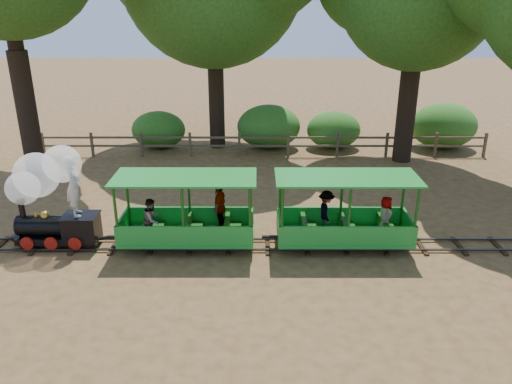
{
  "coord_description": "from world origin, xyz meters",
  "views": [
    {
      "loc": [
        -0.28,
        -11.6,
        6.03
      ],
      "look_at": [
        -0.3,
        0.5,
        1.34
      ],
      "focal_mm": 35.0,
      "sensor_mm": 36.0,
      "label": 1
    }
  ],
  "objects_px": {
    "locomotive": "(47,190)",
    "fence": "(264,143)",
    "carriage_rear": "(345,220)",
    "carriage_front": "(188,219)"
  },
  "relations": [
    {
      "from": "locomotive",
      "to": "fence",
      "type": "distance_m",
      "value": 9.73
    },
    {
      "from": "carriage_rear",
      "to": "locomotive",
      "type": "bearing_deg",
      "value": 179.68
    },
    {
      "from": "carriage_front",
      "to": "carriage_rear",
      "type": "relative_size",
      "value": 1.0
    },
    {
      "from": "carriage_front",
      "to": "fence",
      "type": "xyz_separation_m",
      "value": [
        2.03,
        8.0,
        -0.21
      ]
    },
    {
      "from": "fence",
      "to": "locomotive",
      "type": "bearing_deg",
      "value": -125.01
    },
    {
      "from": "carriage_rear",
      "to": "fence",
      "type": "xyz_separation_m",
      "value": [
        -1.97,
        7.97,
        -0.19
      ]
    },
    {
      "from": "carriage_rear",
      "to": "fence",
      "type": "relative_size",
      "value": 0.2
    },
    {
      "from": "locomotive",
      "to": "carriage_front",
      "type": "distance_m",
      "value": 3.61
    },
    {
      "from": "carriage_front",
      "to": "fence",
      "type": "distance_m",
      "value": 8.25
    },
    {
      "from": "locomotive",
      "to": "fence",
      "type": "xyz_separation_m",
      "value": [
        5.55,
        7.93,
        -0.98
      ]
    }
  ]
}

